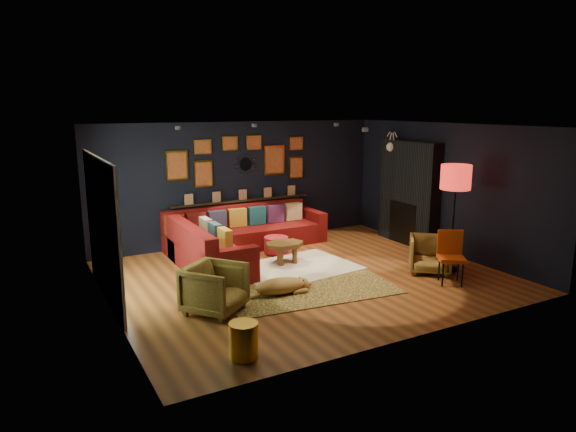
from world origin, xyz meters
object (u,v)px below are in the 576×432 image
sectional (232,240)px  armchair_left (215,286)px  gold_stool (244,340)px  floor_lamp (456,181)px  armchair_right (430,253)px  dog (280,283)px  coffee_table (284,246)px  pouf (276,245)px  orange_chair (451,252)px

sectional → armchair_left: bearing=-117.5°
gold_stool → floor_lamp: floor_lamp is taller
armchair_right → floor_lamp: (0.42, -0.08, 1.27)m
armchair_right → floor_lamp: floor_lamp is taller
armchair_left → dog: 1.17m
coffee_table → pouf: coffee_table is taller
floor_lamp → dog: (-3.30, 0.37, -1.44)m
coffee_table → dog: 1.63m
sectional → gold_stool: bearing=-110.8°
sectional → pouf: (0.81, -0.32, -0.13)m
armchair_left → sectional: bearing=24.2°
coffee_table → armchair_left: 2.52m
orange_chair → dog: size_ratio=0.78×
coffee_table → floor_lamp: size_ratio=0.41×
sectional → floor_lamp: 4.36m
gold_stool → dog: bearing=50.6°
pouf → armchair_left: (-2.14, -2.23, 0.20)m
pouf → dog: size_ratio=0.43×
armchair_right → orange_chair: size_ratio=0.82×
armchair_right → orange_chair: orange_chair is taller
armchair_right → floor_lamp: 1.34m
orange_chair → floor_lamp: (0.51, 0.48, 1.11)m
armchair_left → coffee_table: bearing=0.1°
pouf → armchair_right: armchair_right is taller
sectional → orange_chair: bearing=-51.1°
armchair_right → armchair_left: bearing=-141.8°
sectional → coffee_table: size_ratio=4.37×
coffee_table → floor_lamp: floor_lamp is taller
coffee_table → orange_chair: 2.98m
sectional → armchair_left: (-1.33, -2.55, 0.07)m
armchair_left → gold_stool: 1.48m
gold_stool → pouf: bearing=57.7°
orange_chair → dog: bearing=-163.0°
coffee_table → gold_stool: 3.72m
armchair_right → dog: size_ratio=0.64×
armchair_right → sectional: bearing=175.2°
sectional → dog: (-0.19, -2.38, -0.13)m
armchair_right → gold_stool: (-4.21, -1.34, -0.14)m
coffee_table → orange_chair: orange_chair is taller
sectional → orange_chair: orange_chair is taller
pouf → gold_stool: gold_stool is taller
pouf → dog: dog is taller
sectional → coffee_table: (0.64, -0.99, 0.02)m
pouf → floor_lamp: 3.65m
gold_stool → orange_chair: (4.13, 0.78, 0.30)m
orange_chair → dog: orange_chair is taller
pouf → armchair_right: size_ratio=0.68×
sectional → armchair_left: sectional is taller
armchair_right → dog: bearing=-145.8°
armchair_right → orange_chair: (-0.09, -0.56, 0.16)m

